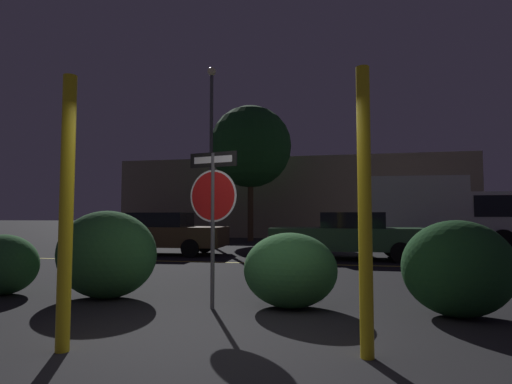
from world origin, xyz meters
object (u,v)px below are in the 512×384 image
(passing_car_2, at_px, (348,235))
(yellow_pole_right, at_px, (365,209))
(tree_0, at_px, (251,147))
(stop_sign, at_px, (213,198))
(hedge_bush_0, at_px, (3,265))
(passing_car_1, at_px, (158,233))
(hedge_bush_2, at_px, (290,270))
(delivery_truck, at_px, (442,211))
(street_lamp, at_px, (211,138))
(hedge_bush_1, at_px, (106,254))
(hedge_bush_3, at_px, (458,268))
(yellow_pole_left, at_px, (66,211))

(passing_car_2, bearing_deg, yellow_pole_right, 179.21)
(yellow_pole_right, bearing_deg, tree_0, 105.22)
(stop_sign, distance_m, passing_car_2, 7.78)
(hedge_bush_0, distance_m, passing_car_1, 7.44)
(hedge_bush_2, relative_size, delivery_truck, 0.21)
(street_lamp, bearing_deg, tree_0, 74.45)
(hedge_bush_2, distance_m, street_lamp, 13.50)
(hedge_bush_1, relative_size, street_lamp, 0.20)
(hedge_bush_3, xyz_separation_m, delivery_truck, (2.89, 12.30, 0.95))
(passing_car_2, bearing_deg, tree_0, 30.38)
(street_lamp, bearing_deg, passing_car_2, -37.49)
(yellow_pole_left, distance_m, passing_car_2, 9.99)
(tree_0, bearing_deg, hedge_bush_1, -87.03)
(hedge_bush_0, relative_size, hedge_bush_2, 0.91)
(stop_sign, relative_size, hedge_bush_2, 1.66)
(yellow_pole_right, relative_size, street_lamp, 0.33)
(yellow_pole_right, height_order, hedge_bush_2, yellow_pole_right)
(yellow_pole_left, xyz_separation_m, hedge_bush_2, (2.01, 2.31, -0.84))
(passing_car_1, height_order, passing_car_2, passing_car_1)
(delivery_truck, bearing_deg, hedge_bush_2, -26.23)
(passing_car_2, bearing_deg, stop_sign, 163.72)
(hedge_bush_1, bearing_deg, hedge_bush_3, -2.47)
(stop_sign, relative_size, hedge_bush_1, 1.35)
(passing_car_1, bearing_deg, yellow_pole_right, -148.31)
(stop_sign, relative_size, hedge_bush_3, 1.58)
(hedge_bush_0, xyz_separation_m, hedge_bush_1, (1.90, 0.07, 0.20))
(stop_sign, xyz_separation_m, hedge_bush_2, (1.11, 0.26, -1.06))
(tree_0, bearing_deg, street_lamp, -105.55)
(hedge_bush_0, height_order, delivery_truck, delivery_truck)
(passing_car_1, xyz_separation_m, passing_car_2, (6.60, -0.28, -0.00))
(delivery_truck, bearing_deg, yellow_pole_right, -19.95)
(hedge_bush_2, bearing_deg, delivery_truck, 67.09)
(yellow_pole_right, xyz_separation_m, passing_car_1, (-6.45, 9.37, -0.66))
(passing_car_1, bearing_deg, hedge_bush_0, -178.32)
(passing_car_1, bearing_deg, tree_0, -14.46)
(stop_sign, relative_size, delivery_truck, 0.36)
(yellow_pole_right, distance_m, tree_0, 18.57)
(hedge_bush_2, bearing_deg, hedge_bush_3, -3.07)
(hedge_bush_3, bearing_deg, hedge_bush_0, 178.77)
(yellow_pole_right, height_order, hedge_bush_1, yellow_pole_right)
(hedge_bush_2, bearing_deg, yellow_pole_right, -64.25)
(hedge_bush_1, bearing_deg, passing_car_1, 108.70)
(passing_car_1, height_order, tree_0, tree_0)
(passing_car_2, distance_m, street_lamp, 8.67)
(hedge_bush_3, bearing_deg, passing_car_1, 135.77)
(yellow_pole_right, bearing_deg, hedge_bush_2, 115.75)
(hedge_bush_0, relative_size, hedge_bush_1, 0.74)
(hedge_bush_0, relative_size, passing_car_2, 0.26)
(hedge_bush_3, distance_m, passing_car_1, 10.84)
(stop_sign, height_order, passing_car_1, stop_sign)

